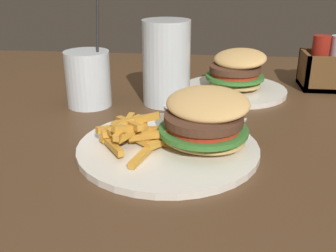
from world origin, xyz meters
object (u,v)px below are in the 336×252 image
(beer_glass, at_px, (166,66))
(condiment_caddy, at_px, (327,68))
(juice_glass, at_px, (88,81))
(spoon, at_px, (180,107))
(meal_plate_far, at_px, (235,78))
(meal_plate_near, at_px, (185,133))

(beer_glass, xyz_separation_m, condiment_caddy, (0.34, 0.14, -0.03))
(juice_glass, relative_size, spoon, 1.27)
(condiment_caddy, bearing_deg, spoon, -148.86)
(spoon, bearing_deg, beer_glass, -36.47)
(meal_plate_far, xyz_separation_m, condiment_caddy, (0.20, 0.06, 0.01))
(condiment_caddy, bearing_deg, meal_plate_far, -164.02)
(meal_plate_near, height_order, spoon, meal_plate_near)
(condiment_caddy, bearing_deg, beer_glass, -156.90)
(spoon, distance_m, meal_plate_far, 0.17)
(beer_glass, relative_size, condiment_caddy, 1.41)
(meal_plate_near, distance_m, beer_glass, 0.22)
(juice_glass, relative_size, meal_plate_far, 0.92)
(beer_glass, bearing_deg, spoon, -54.50)
(beer_glass, distance_m, condiment_caddy, 0.37)
(juice_glass, xyz_separation_m, spoon, (0.18, -0.01, -0.04))
(beer_glass, distance_m, juice_glass, 0.15)
(beer_glass, height_order, meal_plate_far, beer_glass)
(juice_glass, relative_size, condiment_caddy, 1.79)
(meal_plate_far, bearing_deg, juice_glass, -157.62)
(juice_glass, distance_m, meal_plate_far, 0.31)
(juice_glass, distance_m, spoon, 0.18)
(juice_glass, bearing_deg, condiment_caddy, 19.78)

